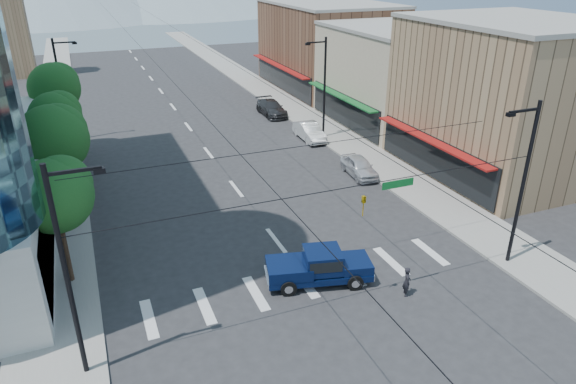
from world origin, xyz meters
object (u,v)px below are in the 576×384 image
Objects in this scene: pickup_truck at (318,266)px; pedestrian at (407,281)px; parked_car_mid at (309,131)px; parked_car_near at (359,166)px; parked_car_far at (272,108)px.

pedestrian is (3.53, -2.64, -0.17)m from pickup_truck.
parked_car_mid is (8.93, 20.75, -0.18)m from pickup_truck.
parked_car_near is 17.91m from parked_car_far.
pickup_truck is 1.22× the size of parked_car_mid.
parked_car_near is at bearing -88.46° from parked_car_mid.
pickup_truck is 30.73m from parked_car_far.
parked_car_mid reaches higher than parked_car_near.
pickup_truck is 1.33× the size of parked_car_near.
pedestrian is 0.33× the size of parked_car_mid.
pedestrian is 32.54m from parked_car_far.
pedestrian is 0.37× the size of parked_car_near.
parked_car_mid is (5.40, 23.38, -0.01)m from pedestrian.
parked_car_near is at bearing -88.29° from parked_car_far.
parked_car_far is at bearing 12.48° from pedestrian.
parked_car_near is 9.14m from parked_car_mid.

